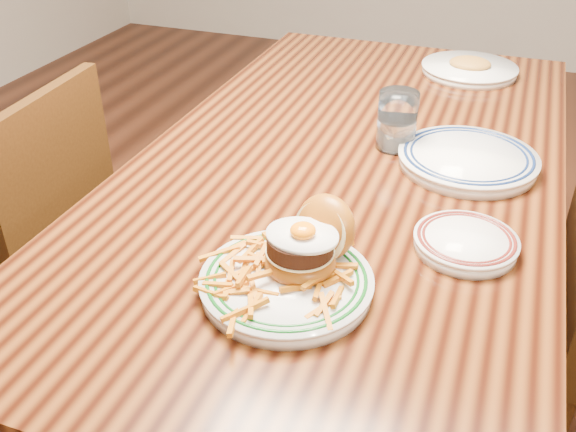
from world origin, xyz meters
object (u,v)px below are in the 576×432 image
(table, at_px, (347,195))
(side_plate, at_px, (466,242))
(chair_left, at_px, (30,248))
(main_plate, at_px, (293,268))

(table, distance_m, side_plate, 0.38)
(table, xyz_separation_m, chair_left, (-0.73, -0.19, -0.19))
(table, relative_size, chair_left, 1.83)
(chair_left, bearing_deg, side_plate, -7.39)
(chair_left, relative_size, main_plate, 3.13)
(chair_left, bearing_deg, table, 10.41)
(table, bearing_deg, side_plate, -42.82)
(main_plate, bearing_deg, chair_left, -178.47)
(side_plate, bearing_deg, chair_left, 165.53)
(table, height_order, chair_left, chair_left)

